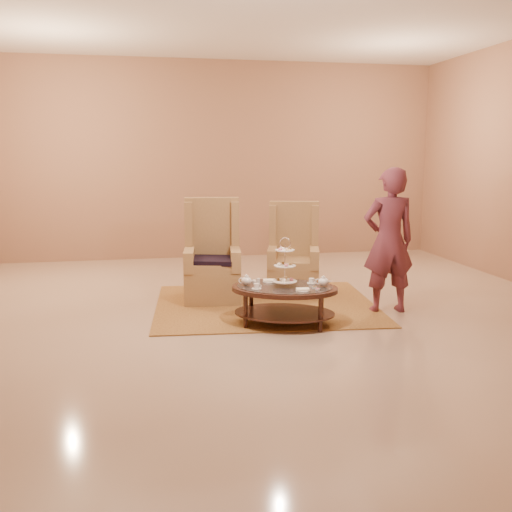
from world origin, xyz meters
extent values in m
plane|color=tan|center=(0.00, 0.00, 0.00)|extent=(8.00, 8.00, 0.00)
cube|color=silver|center=(0.00, 0.00, 0.00)|extent=(8.00, 8.00, 0.02)
cube|color=#9B6E54|center=(0.00, 4.00, 1.75)|extent=(8.00, 0.04, 3.50)
cube|color=#A87F3B|center=(0.14, 0.44, 0.01)|extent=(2.88, 2.47, 0.01)
cylinder|color=black|center=(-0.27, -0.47, 0.19)|extent=(0.06, 0.06, 0.38)
cylinder|color=black|center=(0.49, -0.73, 0.19)|extent=(0.06, 0.06, 0.38)
cylinder|color=black|center=(-0.13, -0.07, 0.19)|extent=(0.06, 0.06, 0.38)
cylinder|color=black|center=(0.63, -0.33, 0.19)|extent=(0.06, 0.06, 0.38)
cylinder|color=white|center=(0.18, -0.40, 0.68)|extent=(0.01, 0.01, 0.48)
torus|color=white|center=(0.18, -0.40, 0.91)|extent=(0.12, 0.05, 0.12)
cylinder|color=silver|center=(0.18, -0.40, 0.49)|extent=(0.34, 0.34, 0.01)
cylinder|color=silver|center=(0.18, -0.40, 0.67)|extent=(0.30, 0.30, 0.01)
cylinder|color=silver|center=(0.18, -0.40, 0.84)|extent=(0.27, 0.27, 0.01)
cylinder|color=#C46476|center=(0.25, -0.42, 0.51)|extent=(0.05, 0.05, 0.03)
cylinder|color=tan|center=(0.20, -0.33, 0.51)|extent=(0.05, 0.05, 0.03)
cylinder|color=brown|center=(0.11, -0.38, 0.51)|extent=(0.05, 0.05, 0.03)
cylinder|color=white|center=(0.16, -0.47, 0.51)|extent=(0.05, 0.05, 0.03)
ellipsoid|color=tan|center=(0.25, -0.40, 0.69)|extent=(0.05, 0.05, 0.03)
ellipsoid|color=brown|center=(0.18, -0.33, 0.69)|extent=(0.05, 0.05, 0.03)
ellipsoid|color=white|center=(0.11, -0.40, 0.69)|extent=(0.05, 0.05, 0.03)
ellipsoid|color=#C46476|center=(0.18, -0.46, 0.69)|extent=(0.05, 0.05, 0.03)
cube|color=brown|center=(0.23, -0.38, 0.85)|extent=(0.05, 0.04, 0.02)
cube|color=white|center=(0.16, -0.34, 0.85)|extent=(0.05, 0.04, 0.02)
cube|color=#C46476|center=(0.12, -0.41, 0.85)|extent=(0.05, 0.04, 0.02)
cube|color=tan|center=(0.19, -0.45, 0.85)|extent=(0.05, 0.04, 0.02)
ellipsoid|color=silver|center=(-0.23, -0.28, 0.49)|extent=(0.15, 0.15, 0.09)
cylinder|color=silver|center=(-0.23, -0.28, 0.54)|extent=(0.07, 0.07, 0.01)
sphere|color=silver|center=(-0.23, -0.28, 0.55)|extent=(0.02, 0.02, 0.02)
cone|color=silver|center=(-0.16, -0.31, 0.49)|extent=(0.07, 0.04, 0.05)
torus|color=silver|center=(-0.28, -0.26, 0.49)|extent=(0.07, 0.03, 0.07)
ellipsoid|color=silver|center=(0.59, -0.49, 0.49)|extent=(0.15, 0.15, 0.09)
cylinder|color=silver|center=(0.59, -0.49, 0.54)|extent=(0.07, 0.07, 0.01)
sphere|color=silver|center=(0.59, -0.49, 0.55)|extent=(0.02, 0.02, 0.02)
cone|color=silver|center=(0.66, -0.51, 0.49)|extent=(0.07, 0.04, 0.05)
torus|color=silver|center=(0.54, -0.47, 0.49)|extent=(0.07, 0.03, 0.07)
cylinder|color=silver|center=(-0.15, -0.47, 0.44)|extent=(0.13, 0.13, 0.01)
cylinder|color=silver|center=(-0.15, -0.47, 0.47)|extent=(0.08, 0.08, 0.05)
torus|color=silver|center=(-0.11, -0.48, 0.47)|extent=(0.04, 0.02, 0.03)
cylinder|color=silver|center=(0.51, -0.33, 0.44)|extent=(0.13, 0.13, 0.01)
cylinder|color=silver|center=(0.51, -0.33, 0.47)|extent=(0.08, 0.08, 0.05)
torus|color=silver|center=(0.54, -0.34, 0.47)|extent=(0.04, 0.02, 0.03)
cylinder|color=silver|center=(0.06, -0.16, 0.44)|extent=(0.19, 0.19, 0.01)
cube|color=#EEE4C9|center=(0.06, -0.16, 0.45)|extent=(0.14, 0.11, 0.02)
cylinder|color=silver|center=(0.32, -0.65, 0.44)|extent=(0.19, 0.19, 0.01)
cube|color=#EEE4C9|center=(0.32, -0.65, 0.45)|extent=(0.14, 0.11, 0.02)
cylinder|color=silver|center=(-0.08, -0.21, 0.47)|extent=(0.05, 0.05, 0.06)
cylinder|color=silver|center=(0.48, -0.64, 0.44)|extent=(0.07, 0.07, 0.01)
cylinder|color=#C46476|center=(0.48, -0.64, 0.45)|extent=(0.05, 0.05, 0.01)
cylinder|color=silver|center=(0.47, -0.55, 0.44)|extent=(0.07, 0.07, 0.01)
cylinder|color=brown|center=(0.47, -0.55, 0.45)|extent=(0.05, 0.05, 0.01)
cylinder|color=silver|center=(-0.11, -0.12, 0.44)|extent=(0.07, 0.07, 0.01)
cylinder|color=white|center=(-0.11, -0.12, 0.45)|extent=(0.05, 0.05, 0.01)
cube|color=#A47E4D|center=(-0.48, 0.80, 0.21)|extent=(0.78, 0.78, 0.42)
cube|color=#A47E4D|center=(-0.49, 0.75, 0.47)|extent=(0.66, 0.66, 0.10)
cube|color=#A47E4D|center=(-0.45, 1.09, 0.65)|extent=(0.72, 0.22, 1.31)
cube|color=#A47E4D|center=(-0.75, 1.08, 0.96)|extent=(0.12, 0.23, 0.60)
cube|color=#A47E4D|center=(-0.15, 1.02, 0.96)|extent=(0.12, 0.23, 0.60)
cube|color=#A47E4D|center=(-0.78, 0.78, 0.55)|extent=(0.19, 0.64, 0.26)
cube|color=#A47E4D|center=(-0.20, 0.72, 0.55)|extent=(0.19, 0.64, 0.26)
cube|color=black|center=(-0.49, 0.72, 0.54)|extent=(0.66, 0.62, 0.06)
cube|color=#A47E4D|center=(0.61, 0.90, 0.20)|extent=(0.82, 0.82, 0.40)
cube|color=#A47E4D|center=(0.60, 0.86, 0.45)|extent=(0.69, 0.69, 0.09)
cube|color=#A47E4D|center=(0.68, 1.17, 0.62)|extent=(0.68, 0.30, 1.23)
cube|color=#A47E4D|center=(0.40, 1.21, 0.90)|extent=(0.15, 0.23, 0.57)
cube|color=#A47E4D|center=(0.95, 1.06, 0.90)|extent=(0.15, 0.23, 0.57)
cube|color=#A47E4D|center=(0.33, 0.93, 0.52)|extent=(0.27, 0.61, 0.25)
cube|color=#A47E4D|center=(0.87, 0.79, 0.52)|extent=(0.27, 0.61, 0.25)
imported|color=#5F2835|center=(1.51, -0.10, 0.86)|extent=(0.64, 0.43, 1.72)
camera|label=1|loc=(-1.26, -6.32, 1.86)|focal=40.00mm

